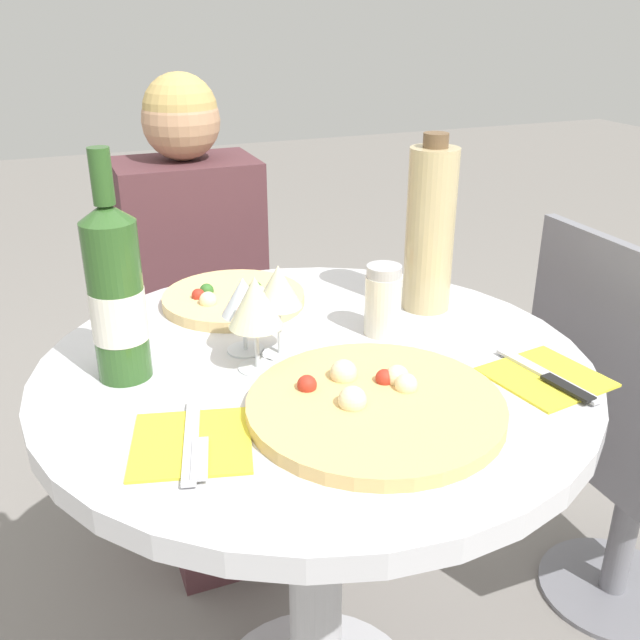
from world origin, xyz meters
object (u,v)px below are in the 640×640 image
object	(u,v)px
chair_empty_side	(620,445)
tall_carafe	(430,229)
wine_bottle	(116,294)
dining_table	(315,452)
seated_diner	(205,346)
pizza_large	(374,404)
chair_behind_diner	(194,352)

from	to	relation	value
chair_empty_side	tall_carafe	xyz separation A→B (m)	(-0.43, 0.11, 0.49)
wine_bottle	chair_empty_side	bearing A→B (deg)	-2.50
chair_empty_side	tall_carafe	world-z (taller)	tall_carafe
chair_empty_side	dining_table	bearing A→B (deg)	-88.38
seated_diner	wine_bottle	distance (m)	0.73
wine_bottle	tall_carafe	world-z (taller)	wine_bottle
tall_carafe	dining_table	bearing A→B (deg)	-154.35
pizza_large	wine_bottle	world-z (taller)	wine_bottle
seated_diner	dining_table	bearing A→B (deg)	93.84
pizza_large	seated_diner	bearing A→B (deg)	94.55
dining_table	wine_bottle	xyz separation A→B (m)	(-0.28, 0.06, 0.30)
tall_carafe	pizza_large	bearing A→B (deg)	-129.64
pizza_large	tall_carafe	bearing A→B (deg)	50.36
seated_diner	wine_bottle	size ratio (longest dim) A/B	3.38
dining_table	chair_behind_diner	distance (m)	0.80
seated_diner	tall_carafe	size ratio (longest dim) A/B	3.65
tall_carafe	chair_behind_diner	bearing A→B (deg)	115.50
dining_table	tall_carafe	size ratio (longest dim) A/B	2.75
chair_behind_diner	seated_diner	size ratio (longest dim) A/B	0.78
chair_empty_side	tall_carafe	size ratio (longest dim) A/B	2.84
seated_diner	pizza_large	bearing A→B (deg)	94.55
wine_bottle	tall_carafe	size ratio (longest dim) A/B	1.08
dining_table	chair_empty_side	size ratio (longest dim) A/B	0.97
chair_behind_diner	wine_bottle	size ratio (longest dim) A/B	2.63
chair_behind_diner	pizza_large	world-z (taller)	chair_behind_diner
chair_behind_diner	pizza_large	bearing A→B (deg)	93.86
pizza_large	dining_table	bearing A→B (deg)	97.23
tall_carafe	seated_diner	bearing A→B (deg)	121.47
dining_table	seated_diner	xyz separation A→B (m)	(-0.04, 0.63, -0.09)
dining_table	tall_carafe	distance (m)	0.43
seated_diner	wine_bottle	bearing A→B (deg)	67.54
pizza_large	chair_empty_side	bearing A→B (deg)	15.55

